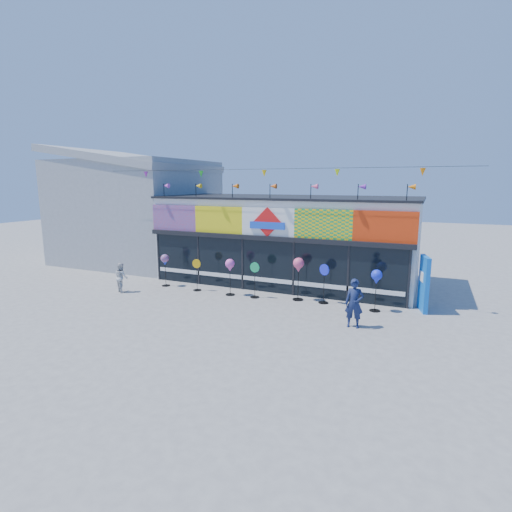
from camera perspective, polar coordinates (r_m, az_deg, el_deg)
The scene contains 13 objects.
ground at distance 14.72m, azimuth -3.42°, elevation -8.42°, with size 80.00×80.00×0.00m, color slate.
kite_shop at distance 19.59m, azimuth 4.45°, elevation 2.48°, with size 16.00×5.70×5.31m.
neighbour_building at distance 25.42m, azimuth -16.60°, elevation 6.54°, with size 8.18×7.20×6.87m.
blue_sign at distance 16.18m, azimuth 22.85°, elevation -3.64°, with size 0.41×1.05×2.08m.
spinner_0 at distance 18.90m, azimuth -12.88°, elevation -0.66°, with size 0.38×0.38×1.50m.
spinner_1 at distance 17.92m, azimuth -8.45°, elevation -2.56°, with size 0.40×0.36×1.43m.
spinner_2 at distance 16.95m, azimuth -3.75°, elevation -1.47°, with size 0.40×0.40×1.57m.
spinner_3 at distance 16.65m, azimuth -0.18°, elevation -3.31°, with size 0.42×0.38×1.50m.
spinner_4 at distance 16.26m, azimuth 6.09°, elevation -1.47°, with size 0.45×0.45×1.77m.
spinner_5 at distance 16.10m, azimuth 9.69°, elevation -3.77°, with size 0.43×0.41×1.59m.
spinner_6 at distance 15.45m, azimuth 16.83°, elevation -3.03°, with size 0.40×0.40×1.59m.
adult_man at distance 13.68m, azimuth 13.86°, elevation -6.59°, with size 0.60×0.39×1.65m, color #172148.
child at distance 18.56m, azimuth -18.68°, elevation -2.89°, with size 0.63×0.36×1.30m, color silver.
Camera 1 is at (6.38, -12.38, 4.77)m, focal length 28.00 mm.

